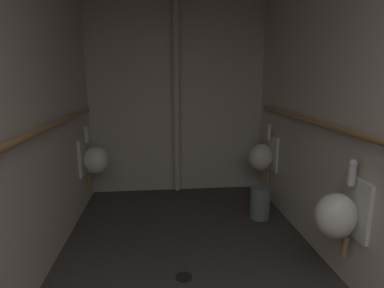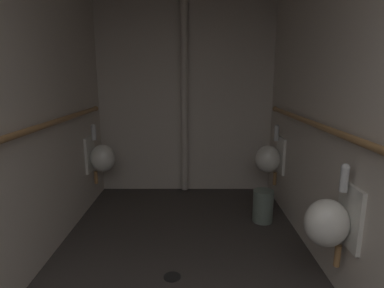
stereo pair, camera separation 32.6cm
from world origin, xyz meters
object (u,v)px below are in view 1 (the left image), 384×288
Objects in this scene: urinal_right_mid at (339,214)px; standpipe_back_wall at (176,96)px; urinal_left_mid at (94,160)px; waste_bin at (260,203)px; urinal_right_far at (263,156)px; floor_drain at (184,277)px.

standpipe_back_wall reaches higher than urinal_right_mid.
urinal_left_mid is 2.09× the size of waste_bin.
standpipe_back_wall is at bearing 154.33° from urinal_right_far.
urinal_right_far is (0.00, 1.70, 0.00)m from urinal_right_mid.
waste_bin is at bearing -109.73° from urinal_right_far.
waste_bin is at bearing -14.15° from urinal_left_mid.
urinal_left_mid is at bearing 165.85° from waste_bin.
waste_bin is (0.95, 1.00, 0.18)m from floor_drain.
urinal_right_far is at bearing -25.67° from standpipe_back_wall.
urinal_right_mid is 1.34m from waste_bin.
urinal_right_mid is 1.00× the size of urinal_right_far.
urinal_right_far is 5.39× the size of floor_drain.
urinal_left_mid is 2.07m from urinal_right_far.
standpipe_back_wall is at bearing 88.26° from floor_drain.
standpipe_back_wall reaches higher than waste_bin.
waste_bin is (-0.16, 1.26, -0.43)m from urinal_right_mid.
standpipe_back_wall is 18.82× the size of floor_drain.
waste_bin is at bearing 97.17° from urinal_right_mid.
floor_drain is at bearing 166.98° from urinal_right_mid.
standpipe_back_wall reaches higher than floor_drain.
urinal_right_far is (2.07, -0.04, 0.00)m from urinal_left_mid.
standpipe_back_wall is 1.74m from waste_bin.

